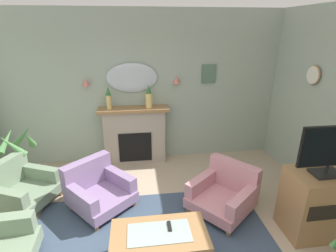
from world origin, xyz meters
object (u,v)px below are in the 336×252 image
object	(u,v)px
wall_mirror	(132,78)
tv_remote	(169,226)
tv_cabinet	(317,203)
coffee_table	(159,237)
wall_clock	(313,75)
mantel_vase_centre	(109,98)
mantel_vase_right	(149,98)
wall_sconce_left	(86,82)
wall_sconce_right	(177,80)
armchair_by_coffee_table	(97,188)
framed_picture	(209,74)
armchair_beside_couch	(225,192)
armchair_in_corner	(20,187)
tv_flatscreen	(332,149)
fireplace	(135,136)
potted_plant_corner_palm	(21,159)

from	to	relation	value
wall_mirror	tv_remote	world-z (taller)	wall_mirror
tv_cabinet	coffee_table	bearing A→B (deg)	-173.48
wall_mirror	wall_clock	bearing A→B (deg)	-22.30
mantel_vase_centre	mantel_vase_right	bearing A→B (deg)	0.00
mantel_vase_right	wall_sconce_left	distance (m)	1.20
mantel_vase_right	tv_cabinet	world-z (taller)	mantel_vase_right
wall_sconce_left	wall_sconce_right	bearing A→B (deg)	0.00
armchair_by_coffee_table	framed_picture	bearing A→B (deg)	35.66
wall_sconce_right	tv_cabinet	distance (m)	3.06
framed_picture	tv_cabinet	size ratio (longest dim) A/B	0.40
mantel_vase_centre	armchair_beside_couch	xyz separation A→B (m)	(1.76, -1.66, -1.08)
wall_mirror	armchair_in_corner	distance (m)	2.62
framed_picture	armchair_beside_couch	distance (m)	2.34
wall_mirror	tv_flatscreen	world-z (taller)	wall_mirror
coffee_table	tv_remote	distance (m)	0.16
fireplace	coffee_table	xyz separation A→B (m)	(0.24, -2.52, -0.19)
wall_mirror	framed_picture	bearing A→B (deg)	0.38
wall_mirror	tv_cabinet	bearing A→B (deg)	-45.86
mantel_vase_centre	coffee_table	xyz separation A→B (m)	(0.69, -2.50, -1.00)
wall_mirror	armchair_beside_couch	distance (m)	2.65
mantel_vase_right	wall_mirror	distance (m)	0.50
armchair_beside_couch	tv_cabinet	size ratio (longest dim) A/B	1.27
coffee_table	potted_plant_corner_palm	bearing A→B (deg)	137.89
fireplace	armchair_in_corner	world-z (taller)	fireplace
coffee_table	tv_cabinet	bearing A→B (deg)	6.52
fireplace	potted_plant_corner_palm	xyz separation A→B (m)	(-1.97, -0.52, -0.11)
fireplace	armchair_beside_couch	bearing A→B (deg)	-52.09
tv_remote	armchair_by_coffee_table	distance (m)	1.47
fireplace	tv_cabinet	world-z (taller)	fireplace
mantel_vase_centre	wall_sconce_right	distance (m)	1.33
armchair_by_coffee_table	tv_cabinet	size ratio (longest dim) A/B	1.27
mantel_vase_right	armchair_by_coffee_table	xyz separation A→B (m)	(-0.89, -1.32, -1.05)
wall_mirror	tv_cabinet	world-z (taller)	wall_mirror
wall_mirror	wall_clock	world-z (taller)	wall_clock
coffee_table	tv_cabinet	xyz separation A→B (m)	(2.11, 0.24, 0.07)
wall_clock	armchair_by_coffee_table	world-z (taller)	wall_clock
armchair_by_coffee_table	mantel_vase_centre	bearing A→B (deg)	83.75
coffee_table	tv_remote	bearing A→B (deg)	30.11
mantel_vase_right	wall_mirror	world-z (taller)	wall_mirror
wall_sconce_right	armchair_in_corner	distance (m)	3.22
wall_sconce_right	armchair_by_coffee_table	world-z (taller)	wall_sconce_right
wall_sconce_right	armchair_by_coffee_table	bearing A→B (deg)	-135.03
fireplace	framed_picture	world-z (taller)	framed_picture
mantel_vase_right	wall_sconce_right	xyz separation A→B (m)	(0.55, 0.12, 0.31)
armchair_in_corner	tv_flatscreen	world-z (taller)	tv_flatscreen
wall_sconce_left	tv_remote	world-z (taller)	wall_sconce_left
mantel_vase_centre	wall_mirror	bearing A→B (deg)	20.70
wall_sconce_left	coffee_table	bearing A→B (deg)	-67.33
wall_sconce_right	armchair_in_corner	world-z (taller)	wall_sconce_right
wall_sconce_right	tv_flatscreen	size ratio (longest dim) A/B	0.17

